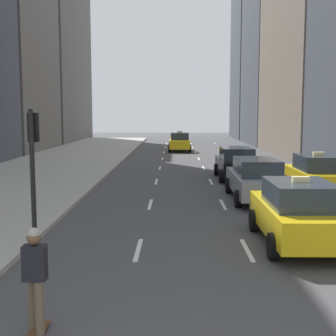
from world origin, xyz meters
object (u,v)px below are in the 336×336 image
(taxi_lead, at_px, (316,175))
(sedan_black_near, at_px, (236,163))
(sedan_silver_behind, at_px, (256,179))
(skateboarder, at_px, (35,276))
(traffic_light_pole, at_px, (33,158))
(taxi_second, at_px, (298,212))
(taxi_third, at_px, (180,142))

(taxi_lead, xyz_separation_m, sedan_black_near, (-2.80, 4.81, -0.01))
(sedan_black_near, height_order, sedan_silver_behind, same)
(sedan_black_near, bearing_deg, skateboarder, -107.13)
(traffic_light_pole, bearing_deg, taxi_second, 6.78)
(taxi_third, height_order, sedan_silver_behind, taxi_third)
(sedan_black_near, height_order, traffic_light_pole, traffic_light_pole)
(taxi_second, xyz_separation_m, sedan_black_near, (0.00, 12.49, -0.01))
(traffic_light_pole, bearing_deg, sedan_silver_behind, 46.97)
(skateboarder, bearing_deg, taxi_third, 85.75)
(taxi_lead, distance_m, traffic_light_pole, 12.87)
(taxi_second, xyz_separation_m, traffic_light_pole, (-6.75, -0.80, 1.53))
(taxi_lead, bearing_deg, sedan_silver_behind, -155.89)
(sedan_silver_behind, distance_m, traffic_light_pole, 10.01)
(taxi_lead, xyz_separation_m, sedan_silver_behind, (-2.80, -1.25, -0.01))
(taxi_third, relative_size, sedan_silver_behind, 0.88)
(taxi_lead, xyz_separation_m, taxi_second, (-2.80, -7.68, 0.00))
(taxi_lead, distance_m, taxi_second, 8.18)
(taxi_second, distance_m, sedan_black_near, 12.49)
(taxi_second, height_order, traffic_light_pole, traffic_light_pole)
(sedan_black_near, bearing_deg, taxi_third, 98.86)
(traffic_light_pole, bearing_deg, taxi_lead, 41.62)
(taxi_second, relative_size, traffic_light_pole, 1.22)
(sedan_black_near, height_order, skateboarder, skateboarder)
(sedan_black_near, bearing_deg, taxi_lead, -59.78)
(taxi_lead, distance_m, sedan_silver_behind, 3.07)
(taxi_third, distance_m, skateboarder, 35.73)
(sedan_silver_behind, bearing_deg, taxi_second, -90.00)
(taxi_lead, xyz_separation_m, skateboarder, (-8.25, -12.87, 0.08))
(taxi_lead, distance_m, sedan_black_near, 5.56)
(sedan_black_near, bearing_deg, traffic_light_pole, -116.92)
(taxi_lead, xyz_separation_m, traffic_light_pole, (-9.55, -8.48, 1.53))
(taxi_second, bearing_deg, traffic_light_pole, -173.22)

